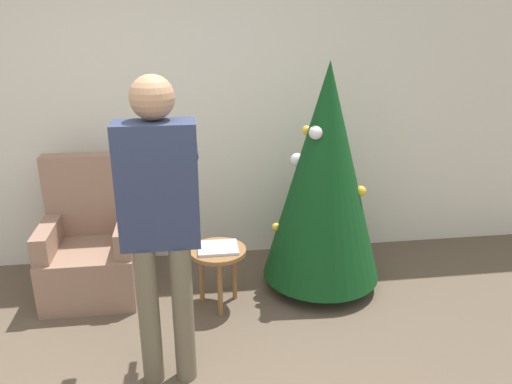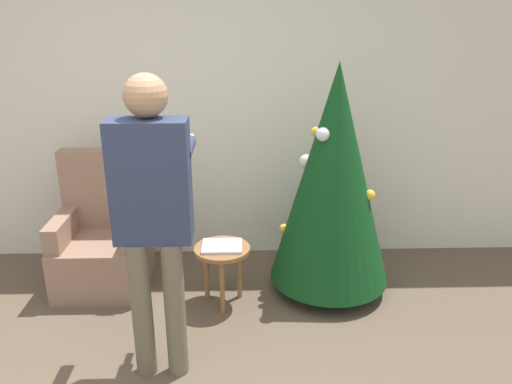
# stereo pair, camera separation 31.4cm
# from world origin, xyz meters

# --- Properties ---
(wall_back) EXTENTS (8.00, 0.06, 2.70)m
(wall_back) POSITION_xyz_m (0.00, 2.23, 1.35)
(wall_back) COLOR silver
(wall_back) RESTS_ON ground_plane
(christmas_tree) EXTENTS (0.90, 0.90, 1.74)m
(christmas_tree) POSITION_xyz_m (1.20, 1.54, 0.92)
(christmas_tree) COLOR brown
(christmas_tree) RESTS_ON ground_plane
(armchair) EXTENTS (0.68, 0.66, 1.04)m
(armchair) POSITION_xyz_m (-0.56, 1.71, 0.35)
(armchair) COLOR #93705B
(armchair) RESTS_ON ground_plane
(person_standing) EXTENTS (0.44, 0.57, 1.76)m
(person_standing) POSITION_xyz_m (0.04, 0.66, 1.07)
(person_standing) COLOR #6B604C
(person_standing) RESTS_ON ground_plane
(side_stool) EXTENTS (0.41, 0.41, 0.45)m
(side_stool) POSITION_xyz_m (0.38, 1.35, 0.38)
(side_stool) COLOR olive
(side_stool) RESTS_ON ground_plane
(laptop) EXTENTS (0.29, 0.23, 0.02)m
(laptop) POSITION_xyz_m (0.38, 1.35, 0.46)
(laptop) COLOR silver
(laptop) RESTS_ON side_stool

